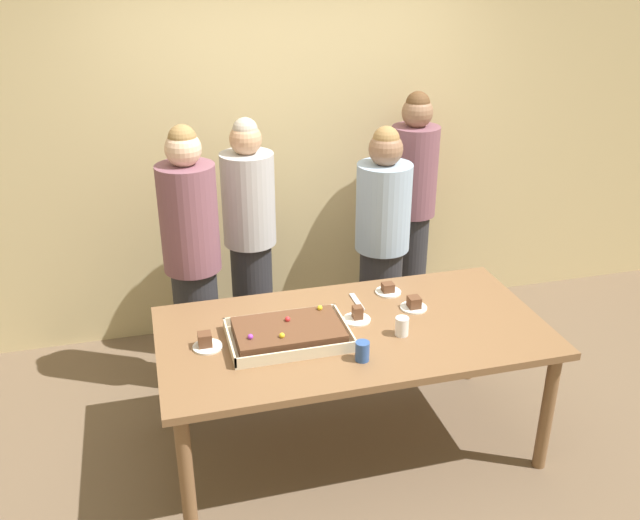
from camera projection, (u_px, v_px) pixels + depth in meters
ground_plane at (351, 443)px, 3.93m from camera, size 12.00×12.00×0.00m
interior_back_panel at (285, 120)px, 4.70m from camera, size 8.00×0.12×3.00m
party_table at (353, 341)px, 3.64m from camera, size 2.04×1.04×0.76m
sheet_cake at (288, 333)px, 3.49m from camera, size 0.61×0.41×0.10m
plated_slice_near_left at (206, 342)px, 3.43m from camera, size 0.15×0.15×0.08m
plated_slice_near_right at (357, 316)px, 3.69m from camera, size 0.15×0.15×0.08m
plated_slice_far_left at (414, 305)px, 3.80m from camera, size 0.15×0.15×0.07m
plated_slice_far_right at (388, 290)px, 3.98m from camera, size 0.15×0.15×0.06m
drink_cup_nearest at (362, 351)px, 3.32m from camera, size 0.07×0.07×0.10m
drink_cup_middle at (402, 326)px, 3.54m from camera, size 0.07×0.07×0.10m
cake_server_utensil at (357, 302)px, 3.88m from camera, size 0.03×0.20×0.01m
person_serving_front at (382, 244)px, 4.45m from camera, size 0.35×0.35×1.60m
person_green_shirt_behind at (250, 240)px, 4.44m from camera, size 0.34×0.34×1.66m
person_striped_tie_right at (192, 259)px, 4.12m from camera, size 0.34×0.34×1.70m
person_far_right_suit at (412, 208)px, 4.84m from camera, size 0.33×0.33×1.72m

